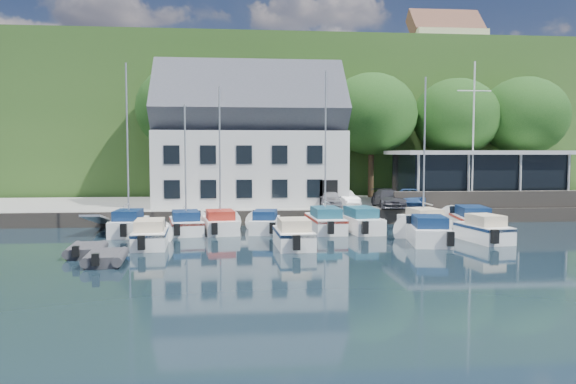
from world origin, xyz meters
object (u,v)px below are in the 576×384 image
Objects in this scene: dinghy_0 at (86,248)px; boat_r1_6 at (424,160)px; dinghy_1 at (106,256)px; boat_r1_2 at (220,163)px; boat_r2_0 at (151,233)px; boat_r1_3 at (265,221)px; boat_r1_5 at (360,219)px; flagpole at (473,134)px; car_white at (343,198)px; boat_r2_2 at (294,233)px; boat_r1_4 at (325,157)px; boat_r2_4 at (484,228)px; boat_r1_1 at (185,164)px; car_dgrey at (388,199)px; car_silver at (330,199)px; car_blue at (409,197)px; club_pavilion at (476,176)px; harbor_building at (250,147)px; boat_r1_7 at (470,218)px; boat_r1_0 at (128,157)px; boat_r2_3 at (428,229)px.

boat_r1_6 is at bearing 14.28° from dinghy_0.
boat_r1_2 is at bearing 58.11° from dinghy_1.
boat_r2_0 is at bearing 69.24° from dinghy_1.
boat_r1_2 is 1.59× the size of boat_r1_3.
boat_r1_2 reaches higher than boat_r1_5.
flagpole is 3.48× the size of dinghy_1.
boat_r1_3 is at bearing 171.93° from boat_r1_5.
boat_r2_0 is (-6.30, -4.90, 0.04)m from boat_r1_3.
boat_r2_2 is at bearing -127.18° from car_white.
boat_r1_2 is 0.96× the size of boat_r1_6.
boat_r1_4 is (3.79, -0.05, 4.00)m from boat_r1_3.
boat_r2_4 is 1.74× the size of dinghy_0.
boat_r2_4 is (2.01, -4.18, -3.72)m from boat_r1_6.
boat_r1_2 is at bearing -8.77° from boat_r1_1.
flagpole reaches higher than dinghy_1.
car_dgrey reaches higher than boat_r1_5.
boat_r1_2 is at bearing 44.39° from dinghy_0.
flagpole is at bearing 6.69° from car_silver.
dinghy_1 is (-18.45, -14.35, -1.35)m from car_blue.
boat_r1_6 reaches higher than car_dgrey.
flagpole is (-1.83, -3.38, 3.21)m from club_pavilion.
car_blue is at bearing -23.74° from car_white.
boat_r1_3 is 0.97× the size of boat_r2_0.
boat_r2_2 is at bearing -82.67° from harbor_building.
boat_r1_6 is at bearing -13.86° from boat_r1_5.
boat_r1_3 is (-9.14, -4.61, -0.95)m from car_dgrey.
boat_r2_0 is (-3.54, -4.83, -3.59)m from boat_r1_2.
boat_r1_5 is 7.23m from boat_r1_7.
boat_r1_5 reaches higher than boat_r2_2.
car_dgrey is 0.82× the size of boat_r2_2.
boat_r2_4 reaches higher than boat_r2_2.
flagpole reaches higher than boat_r1_5.
boat_r1_4 is at bearing 34.90° from dinghy_1.
car_silver is 1.67m from car_white.
boat_r1_0 reaches higher than boat_r1_6.
boat_r1_2 is (-2.07, -8.75, -1.03)m from harbor_building.
harbor_building reaches higher than dinghy_0.
flagpole reaches higher than boat_r1_6.
boat_r1_5 is (-11.35, -8.41, -2.28)m from club_pavilion.
boat_r2_3 is (2.66, -4.97, -0.01)m from boat_r1_5.
car_dgrey is at bearing -150.92° from car_blue.
boat_r1_7 is at bearing 9.92° from boat_r2_0.
boat_r2_3 is at bearing -91.20° from car_white.
car_blue is at bearing 87.38° from boat_r2_3.
car_white is at bearing 19.55° from boat_r1_1.
flagpole is at bearing 3.16° from car_dgrey.
boat_r2_3 is at bearing -49.00° from boat_r1_4.
boat_r2_4 is (5.95, -4.73, -0.01)m from boat_r1_5.
car_silver is at bearing -36.16° from harbor_building.
boat_r1_6 is at bearing -129.62° from club_pavilion.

